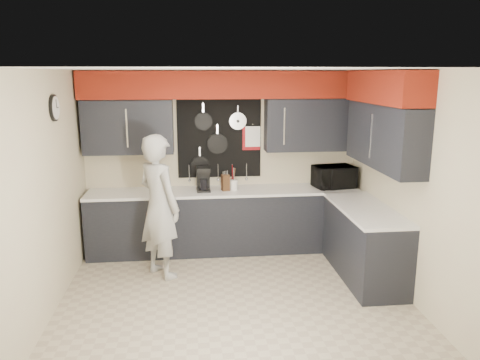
{
  "coord_description": "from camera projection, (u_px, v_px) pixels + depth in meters",
  "views": [
    {
      "loc": [
        -0.47,
        -5.06,
        2.56
      ],
      "look_at": [
        0.12,
        0.5,
        1.28
      ],
      "focal_mm": 35.0,
      "sensor_mm": 36.0,
      "label": 1
    }
  ],
  "objects": [
    {
      "name": "microwave",
      "position": [
        334.0,
        177.0,
        6.84
      ],
      "size": [
        0.63,
        0.48,
        0.32
      ],
      "primitive_type": "imported",
      "rotation": [
        0.0,
        0.0,
        0.18
      ],
      "color": "black",
      "rests_on": "base_cabinets"
    },
    {
      "name": "base_cabinets",
      "position": [
        261.0,
        226.0,
        6.57
      ],
      "size": [
        3.95,
        2.2,
        0.92
      ],
      "color": "black",
      "rests_on": "ground"
    },
    {
      "name": "utensil_crock",
      "position": [
        234.0,
        185.0,
        6.71
      ],
      "size": [
        0.11,
        0.11,
        0.15
      ],
      "primitive_type": "cylinder",
      "color": "white",
      "rests_on": "base_cabinets"
    },
    {
      "name": "ground",
      "position": [
        234.0,
        295.0,
        5.53
      ],
      "size": [
        4.0,
        4.0,
        0.0
      ],
      "primitive_type": "plane",
      "color": "#B1A58A",
      "rests_on": "ground"
    },
    {
      "name": "person",
      "position": [
        159.0,
        207.0,
        5.88
      ],
      "size": [
        0.77,
        0.8,
        1.84
      ],
      "primitive_type": "imported",
      "rotation": [
        0.0,
        0.0,
        2.28
      ],
      "color": "#A4A4A2",
      "rests_on": "ground"
    },
    {
      "name": "knife_block",
      "position": [
        225.0,
        183.0,
        6.66
      ],
      "size": [
        0.13,
        0.13,
        0.23
      ],
      "primitive_type": "cube",
      "rotation": [
        0.0,
        0.0,
        0.25
      ],
      "color": "#361A11",
      "rests_on": "base_cabinets"
    },
    {
      "name": "left_wall_assembly",
      "position": [
        50.0,
        189.0,
        5.04
      ],
      "size": [
        0.05,
        3.5,
        2.6
      ],
      "color": "beige",
      "rests_on": "ground"
    },
    {
      "name": "back_wall_assembly",
      "position": [
        224.0,
        113.0,
        6.63
      ],
      "size": [
        4.0,
        0.36,
        2.6
      ],
      "color": "beige",
      "rests_on": "ground"
    },
    {
      "name": "right_wall_assembly",
      "position": [
        387.0,
        126.0,
        5.54
      ],
      "size": [
        0.36,
        3.5,
        2.6
      ],
      "color": "beige",
      "rests_on": "ground"
    },
    {
      "name": "coffee_maker",
      "position": [
        203.0,
        178.0,
        6.63
      ],
      "size": [
        0.2,
        0.24,
        0.35
      ],
      "rotation": [
        0.0,
        0.0,
        0.04
      ],
      "color": "black",
      "rests_on": "base_cabinets"
    }
  ]
}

